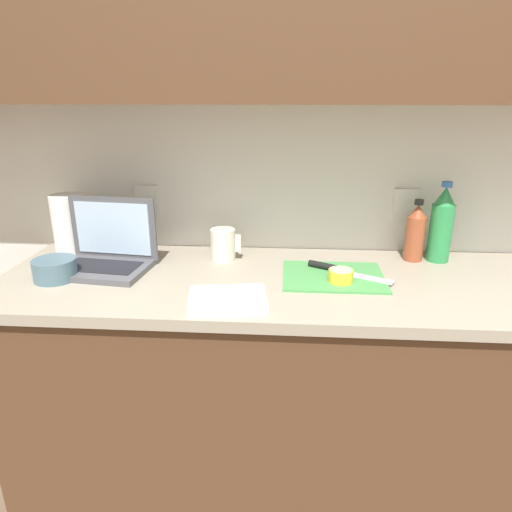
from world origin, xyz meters
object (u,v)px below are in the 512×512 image
(knife, at_px, (335,269))
(bowl_white, at_px, (55,269))
(laptop, at_px, (107,252))
(paper_towel_roll, at_px, (70,224))
(lemon_half_cut, at_px, (341,276))
(bottle_green_soda, at_px, (441,225))
(bottle_oil_tall, at_px, (415,233))
(measuring_cup, at_px, (223,244))
(cutting_board, at_px, (333,276))

(knife, bearing_deg, bowl_white, -144.28)
(laptop, height_order, paper_towel_roll, laptop)
(lemon_half_cut, xyz_separation_m, bottle_green_soda, (0.37, 0.25, 0.10))
(knife, relative_size, bowl_white, 1.98)
(laptop, height_order, bowl_white, laptop)
(knife, bearing_deg, bottle_oil_tall, 56.56)
(bottle_green_soda, bearing_deg, measuring_cup, -176.79)
(cutting_board, xyz_separation_m, measuring_cup, (-0.38, 0.15, 0.05))
(cutting_board, height_order, knife, knife)
(knife, distance_m, bottle_green_soda, 0.43)
(cutting_board, height_order, bottle_oil_tall, bottle_oil_tall)
(lemon_half_cut, relative_size, measuring_cup, 0.69)
(knife, height_order, lemon_half_cut, lemon_half_cut)
(knife, height_order, paper_towel_roll, paper_towel_roll)
(knife, xyz_separation_m, measuring_cup, (-0.39, 0.11, 0.04))
(bowl_white, bearing_deg, paper_towel_roll, 103.09)
(bowl_white, bearing_deg, cutting_board, 4.96)
(laptop, bearing_deg, cutting_board, 3.85)
(paper_towel_roll, bearing_deg, cutting_board, -10.97)
(knife, bearing_deg, measuring_cup, -167.69)
(bottle_green_soda, xyz_separation_m, paper_towel_roll, (-1.34, -0.01, -0.02))
(measuring_cup, bearing_deg, knife, -16.21)
(cutting_board, relative_size, knife, 1.21)
(knife, height_order, measuring_cup, measuring_cup)
(bottle_green_soda, height_order, bottle_oil_tall, bottle_green_soda)
(laptop, relative_size, paper_towel_roll, 1.50)
(lemon_half_cut, bearing_deg, cutting_board, 108.22)
(bowl_white, relative_size, paper_towel_roll, 0.62)
(cutting_board, height_order, bowl_white, bowl_white)
(bottle_oil_tall, relative_size, measuring_cup, 1.97)
(bottle_green_soda, relative_size, bottle_oil_tall, 1.29)
(bottle_oil_tall, distance_m, bowl_white, 1.23)
(bottle_green_soda, relative_size, paper_towel_roll, 1.29)
(lemon_half_cut, xyz_separation_m, measuring_cup, (-0.40, 0.20, 0.03))
(laptop, bearing_deg, bowl_white, -131.45)
(paper_towel_roll, bearing_deg, lemon_half_cut, -13.74)
(lemon_half_cut, distance_m, bowl_white, 0.91)
(cutting_board, relative_size, bottle_oil_tall, 1.47)
(lemon_half_cut, bearing_deg, bottle_oil_tall, 40.86)
(bottle_oil_tall, height_order, paper_towel_roll, bottle_oil_tall)
(knife, relative_size, bottle_oil_tall, 1.21)
(bottle_oil_tall, bearing_deg, lemon_half_cut, -139.14)
(measuring_cup, xyz_separation_m, paper_towel_roll, (-0.58, 0.04, 0.05))
(laptop, relative_size, knife, 1.23)
(lemon_half_cut, distance_m, bottle_oil_tall, 0.38)
(cutting_board, height_order, lemon_half_cut, lemon_half_cut)
(bottle_green_soda, relative_size, bowl_white, 2.10)
(lemon_half_cut, relative_size, bowl_white, 0.57)
(cutting_board, distance_m, knife, 0.04)
(bottle_green_soda, distance_m, bottle_oil_tall, 0.09)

